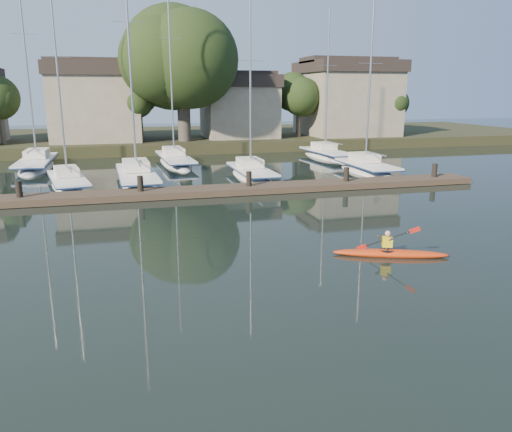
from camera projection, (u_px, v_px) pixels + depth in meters
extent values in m
plane|color=black|center=(267.00, 289.00, 14.51)|extent=(160.00, 160.00, 0.00)
ellipsoid|color=#D04510|center=(390.00, 254.00, 17.35)|extent=(3.92, 1.90, 0.30)
cylinder|color=black|center=(387.00, 251.00, 17.34)|extent=(0.77, 0.77, 0.08)
imported|color=#2A2628|center=(387.00, 242.00, 17.26)|extent=(0.30, 0.37, 0.86)
cube|color=gold|center=(387.00, 242.00, 17.26)|extent=(0.40, 0.35, 0.35)
sphere|color=tan|center=(388.00, 233.00, 17.18)|extent=(0.20, 0.20, 0.20)
cube|color=#4C3B2B|center=(196.00, 191.00, 27.58)|extent=(34.00, 2.00, 0.35)
cylinder|color=black|center=(20.00, 198.00, 25.29)|extent=(0.32, 0.32, 1.80)
cylinder|color=black|center=(141.00, 192.00, 26.80)|extent=(0.32, 0.32, 1.80)
cylinder|color=black|center=(249.00, 187.00, 28.31)|extent=(0.32, 0.32, 1.80)
cylinder|color=black|center=(346.00, 182.00, 29.81)|extent=(0.32, 0.32, 1.80)
cylinder|color=black|center=(434.00, 178.00, 31.32)|extent=(0.32, 0.32, 1.80)
ellipsoid|color=white|center=(69.00, 191.00, 30.29)|extent=(3.44, 8.16, 1.77)
cube|color=white|center=(68.00, 178.00, 30.09)|extent=(3.07, 6.74, 0.13)
cube|color=navy|center=(68.00, 179.00, 30.10)|extent=(3.18, 6.91, 0.07)
cube|color=silver|center=(66.00, 171.00, 30.42)|extent=(1.71, 2.43, 0.51)
cylinder|color=#9EA0A5|center=(58.00, 81.00, 28.93)|extent=(0.11, 0.11, 11.20)
cylinder|color=#9EA0A5|center=(69.00, 168.00, 28.87)|extent=(0.65, 2.97, 0.07)
cylinder|color=#9EA0A5|center=(56.00, 57.00, 28.60)|extent=(1.47, 0.31, 0.03)
ellipsoid|color=white|center=(138.00, 188.00, 31.60)|extent=(2.73, 10.05, 2.10)
cube|color=white|center=(137.00, 173.00, 31.36)|extent=(2.55, 8.25, 0.15)
cube|color=navy|center=(137.00, 174.00, 31.38)|extent=(2.65, 8.45, 0.09)
cube|color=silver|center=(136.00, 165.00, 31.82)|extent=(1.66, 2.85, 0.61)
cylinder|color=#9EA0A5|center=(129.00, 52.00, 29.88)|extent=(0.13, 0.13, 14.38)
cylinder|color=#9EA0A5|center=(138.00, 162.00, 29.77)|extent=(0.25, 3.78, 0.09)
cylinder|color=#9EA0A5|center=(128.00, 22.00, 29.47)|extent=(1.77, 0.11, 0.03)
ellipsoid|color=white|center=(252.00, 182.00, 33.48)|extent=(2.13, 8.08, 1.92)
cube|color=white|center=(252.00, 169.00, 33.26)|extent=(2.03, 6.63, 0.14)
cube|color=navy|center=(252.00, 170.00, 33.27)|extent=(2.11, 6.79, 0.08)
cube|color=silver|center=(250.00, 162.00, 33.62)|extent=(1.42, 2.26, 0.56)
cylinder|color=#9EA0A5|center=(250.00, 82.00, 32.12)|extent=(0.12, 0.12, 11.11)
cylinder|color=#9EA0A5|center=(256.00, 159.00, 31.92)|extent=(0.09, 3.07, 0.08)
cylinder|color=#9EA0A5|center=(250.00, 61.00, 31.80)|extent=(1.62, 0.03, 0.03)
ellipsoid|color=white|center=(366.00, 178.00, 35.49)|extent=(2.33, 7.66, 2.08)
cube|color=white|center=(367.00, 164.00, 35.25)|extent=(2.21, 6.28, 0.15)
cube|color=navy|center=(367.00, 165.00, 35.27)|extent=(2.30, 6.43, 0.09)
cube|color=silver|center=(364.00, 157.00, 35.58)|extent=(1.54, 2.15, 0.60)
cylinder|color=#9EA0A5|center=(370.00, 83.00, 34.13)|extent=(0.13, 0.13, 10.92)
cylinder|color=#9EA0A5|center=(375.00, 153.00, 33.96)|extent=(0.10, 2.91, 0.09)
cylinder|color=#9EA0A5|center=(371.00, 63.00, 33.81)|extent=(1.75, 0.04, 0.03)
ellipsoid|color=white|center=(38.00, 173.00, 37.61)|extent=(2.32, 9.94, 2.10)
cube|color=white|center=(36.00, 160.00, 37.37)|extent=(2.21, 8.15, 0.15)
cube|color=navy|center=(36.00, 161.00, 37.39)|extent=(2.30, 8.35, 0.09)
cube|color=silver|center=(37.00, 153.00, 37.83)|extent=(1.55, 2.78, 0.61)
cylinder|color=#9EA0A5|center=(26.00, 59.00, 35.89)|extent=(0.13, 0.13, 14.36)
cylinder|color=#9EA0A5|center=(32.00, 150.00, 35.76)|extent=(0.09, 3.78, 0.09)
cylinder|color=#9EA0A5|center=(23.00, 34.00, 35.48)|extent=(1.77, 0.03, 0.03)
ellipsoid|color=white|center=(175.00, 168.00, 39.76)|extent=(2.68, 10.31, 1.94)
cube|color=white|center=(175.00, 157.00, 39.53)|extent=(2.48, 8.47, 0.14)
cube|color=navy|center=(175.00, 158.00, 39.55)|extent=(2.57, 8.68, 0.08)
cube|color=silver|center=(173.00, 151.00, 40.01)|extent=(1.58, 2.93, 0.56)
cylinder|color=#9EA0A5|center=(170.00, 62.00, 38.07)|extent=(0.12, 0.12, 14.30)
cylinder|color=#9EA0A5|center=(178.00, 148.00, 37.92)|extent=(0.28, 3.88, 0.08)
cylinder|color=#9EA0A5|center=(170.00, 38.00, 37.65)|extent=(1.63, 0.12, 0.03)
ellipsoid|color=white|center=(326.00, 162.00, 43.47)|extent=(2.77, 8.45, 1.97)
cube|color=white|center=(326.00, 151.00, 43.24)|extent=(2.56, 6.95, 0.15)
cube|color=navy|center=(326.00, 152.00, 43.26)|extent=(2.65, 7.12, 0.08)
cube|color=silver|center=(324.00, 146.00, 43.60)|extent=(1.62, 2.43, 0.57)
cylinder|color=#9EA0A5|center=(327.00, 82.00, 42.07)|extent=(0.12, 0.12, 11.43)
cylinder|color=#9EA0A5|center=(333.00, 143.00, 41.89)|extent=(0.31, 3.16, 0.08)
cylinder|color=#9EA0A5|center=(328.00, 65.00, 41.74)|extent=(1.66, 0.15, 0.03)
cube|color=#242E17|center=(157.00, 138.00, 55.62)|extent=(90.00, 24.00, 1.00)
cube|color=gray|center=(96.00, 109.00, 47.64)|extent=(8.00, 8.00, 6.00)
cube|color=#2B221F|center=(93.00, 69.00, 46.77)|extent=(8.40, 8.40, 1.20)
cube|color=gray|center=(239.00, 112.00, 51.28)|extent=(7.00, 7.00, 5.00)
cube|color=#2B221F|center=(238.00, 81.00, 50.53)|extent=(7.35, 7.35, 1.20)
cube|color=gray|center=(346.00, 104.00, 54.11)|extent=(9.00, 9.00, 6.50)
cube|color=#2B221F|center=(348.00, 67.00, 53.17)|extent=(9.45, 9.45, 1.20)
cylinder|color=#4A443B|center=(184.00, 114.00, 46.96)|extent=(1.20, 1.20, 5.00)
sphere|color=black|center=(182.00, 59.00, 45.75)|extent=(8.50, 8.50, 8.50)
cylinder|color=#4A443B|center=(2.00, 127.00, 44.13)|extent=(0.48, 0.48, 3.00)
cylinder|color=#4A443B|center=(141.00, 126.00, 46.69)|extent=(0.38, 0.38, 2.80)
sphere|color=black|center=(140.00, 102.00, 46.16)|extent=(2.72, 2.72, 2.72)
cylinder|color=#4A443B|center=(298.00, 121.00, 51.60)|extent=(0.50, 0.50, 3.20)
sphere|color=black|center=(299.00, 95.00, 50.95)|extent=(3.57, 3.57, 3.57)
cylinder|color=#4A443B|center=(392.00, 123.00, 52.77)|extent=(0.41, 0.41, 2.60)
sphere|color=black|center=(394.00, 103.00, 52.25)|extent=(2.89, 2.89, 2.89)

